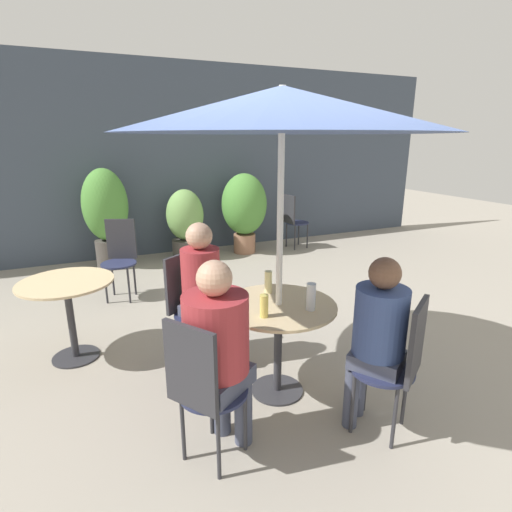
{
  "coord_description": "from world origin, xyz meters",
  "views": [
    {
      "loc": [
        -1.34,
        -2.32,
        1.84
      ],
      "look_at": [
        -0.13,
        0.41,
        0.96
      ],
      "focal_mm": 28.0,
      "sensor_mm": 36.0,
      "label": 1
    }
  ],
  "objects_px": {
    "bistro_chair_0": "(189,300)",
    "beer_glass_1": "(311,297)",
    "cafe_table_near": "(278,322)",
    "bistro_chair_2": "(400,358)",
    "seated_person_0": "(202,283)",
    "beer_glass_0": "(264,306)",
    "bistro_chair_1": "(202,383)",
    "seated_person_2": "(377,330)",
    "bistro_chair_4": "(293,217)",
    "cafe_table_far": "(68,299)",
    "seated_person_1": "(218,345)",
    "potted_plant_1": "(185,221)",
    "umbrella": "(282,110)",
    "bistro_chair_3": "(120,252)",
    "beer_glass_2": "(268,282)",
    "potted_plant_0": "(106,212)",
    "potted_plant_2": "(244,207)"
  },
  "relations": [
    {
      "from": "bistro_chair_0",
      "to": "beer_glass_1",
      "type": "height_order",
      "value": "bistro_chair_0"
    },
    {
      "from": "cafe_table_near",
      "to": "bistro_chair_2",
      "type": "distance_m",
      "value": 0.85
    },
    {
      "from": "seated_person_0",
      "to": "beer_glass_0",
      "type": "xyz_separation_m",
      "value": [
        0.21,
        -0.73,
        0.05
      ]
    },
    {
      "from": "beer_glass_0",
      "to": "beer_glass_1",
      "type": "xyz_separation_m",
      "value": [
        0.34,
        -0.03,
        0.02
      ]
    },
    {
      "from": "bistro_chair_0",
      "to": "bistro_chair_1",
      "type": "xyz_separation_m",
      "value": [
        -0.24,
        -1.18,
        0.0
      ]
    },
    {
      "from": "beer_glass_0",
      "to": "beer_glass_1",
      "type": "bearing_deg",
      "value": -4.6
    },
    {
      "from": "beer_glass_0",
      "to": "seated_person_2",
      "type": "bearing_deg",
      "value": -37.54
    },
    {
      "from": "bistro_chair_4",
      "to": "seated_person_2",
      "type": "distance_m",
      "value": 4.49
    },
    {
      "from": "cafe_table_far",
      "to": "bistro_chair_1",
      "type": "xyz_separation_m",
      "value": [
        0.69,
        -1.62,
        0.0
      ]
    },
    {
      "from": "seated_person_1",
      "to": "bistro_chair_2",
      "type": "bearing_deg",
      "value": -140.64
    },
    {
      "from": "cafe_table_near",
      "to": "potted_plant_1",
      "type": "height_order",
      "value": "potted_plant_1"
    },
    {
      "from": "bistro_chair_2",
      "to": "umbrella",
      "type": "xyz_separation_m",
      "value": [
        -0.47,
        0.71,
        1.46
      ]
    },
    {
      "from": "cafe_table_far",
      "to": "bistro_chair_1",
      "type": "relative_size",
      "value": 0.82
    },
    {
      "from": "bistro_chair_3",
      "to": "bistro_chair_4",
      "type": "distance_m",
      "value": 3.14
    },
    {
      "from": "seated_person_2",
      "to": "beer_glass_0",
      "type": "relative_size",
      "value": 7.57
    },
    {
      "from": "beer_glass_1",
      "to": "beer_glass_2",
      "type": "relative_size",
      "value": 1.11
    },
    {
      "from": "bistro_chair_4",
      "to": "potted_plant_0",
      "type": "height_order",
      "value": "potted_plant_0"
    },
    {
      "from": "cafe_table_near",
      "to": "beer_glass_2",
      "type": "height_order",
      "value": "beer_glass_2"
    },
    {
      "from": "bistro_chair_2",
      "to": "potted_plant_1",
      "type": "xyz_separation_m",
      "value": [
        -0.22,
        4.43,
        0.05
      ]
    },
    {
      "from": "potted_plant_1",
      "to": "potted_plant_0",
      "type": "bearing_deg",
      "value": 179.39
    },
    {
      "from": "seated_person_1",
      "to": "potted_plant_0",
      "type": "relative_size",
      "value": 0.84
    },
    {
      "from": "bistro_chair_0",
      "to": "beer_glass_0",
      "type": "distance_m",
      "value": 0.94
    },
    {
      "from": "seated_person_2",
      "to": "beer_glass_2",
      "type": "height_order",
      "value": "seated_person_2"
    },
    {
      "from": "cafe_table_far",
      "to": "potted_plant_0",
      "type": "height_order",
      "value": "potted_plant_0"
    },
    {
      "from": "beer_glass_0",
      "to": "potted_plant_2",
      "type": "height_order",
      "value": "potted_plant_2"
    },
    {
      "from": "bistro_chair_3",
      "to": "seated_person_0",
      "type": "bearing_deg",
      "value": -54.68
    },
    {
      "from": "beer_glass_0",
      "to": "potted_plant_2",
      "type": "distance_m",
      "value": 4.06
    },
    {
      "from": "beer_glass_0",
      "to": "beer_glass_2",
      "type": "bearing_deg",
      "value": 60.81
    },
    {
      "from": "beer_glass_2",
      "to": "potted_plant_2",
      "type": "bearing_deg",
      "value": 70.7
    },
    {
      "from": "bistro_chair_2",
      "to": "potted_plant_2",
      "type": "distance_m",
      "value": 4.45
    },
    {
      "from": "beer_glass_1",
      "to": "bistro_chair_1",
      "type": "bearing_deg",
      "value": -160.96
    },
    {
      "from": "cafe_table_near",
      "to": "bistro_chair_4",
      "type": "distance_m",
      "value": 4.14
    },
    {
      "from": "bistro_chair_1",
      "to": "potted_plant_1",
      "type": "distance_m",
      "value": 4.3
    },
    {
      "from": "umbrella",
      "to": "bistro_chair_0",
      "type": "bearing_deg",
      "value": 123.61
    },
    {
      "from": "seated_person_0",
      "to": "seated_person_1",
      "type": "height_order",
      "value": "same"
    },
    {
      "from": "potted_plant_0",
      "to": "seated_person_1",
      "type": "bearing_deg",
      "value": -85.71
    },
    {
      "from": "bistro_chair_0",
      "to": "beer_glass_0",
      "type": "bearing_deg",
      "value": -104.92
    },
    {
      "from": "bistro_chair_2",
      "to": "potted_plant_1",
      "type": "relative_size",
      "value": 0.85
    },
    {
      "from": "cafe_table_far",
      "to": "bistro_chair_2",
      "type": "height_order",
      "value": "bistro_chair_2"
    },
    {
      "from": "potted_plant_0",
      "to": "potted_plant_2",
      "type": "xyz_separation_m",
      "value": [
        2.12,
        -0.07,
        -0.07
      ]
    },
    {
      "from": "seated_person_2",
      "to": "beer_glass_1",
      "type": "height_order",
      "value": "seated_person_2"
    },
    {
      "from": "seated_person_1",
      "to": "seated_person_2",
      "type": "distance_m",
      "value": 0.99
    },
    {
      "from": "potted_plant_1",
      "to": "umbrella",
      "type": "height_order",
      "value": "umbrella"
    },
    {
      "from": "potted_plant_0",
      "to": "bistro_chair_0",
      "type": "bearing_deg",
      "value": -82.08
    },
    {
      "from": "seated_person_1",
      "to": "bistro_chair_1",
      "type": "bearing_deg",
      "value": 90.0
    },
    {
      "from": "cafe_table_far",
      "to": "bistro_chair_0",
      "type": "relative_size",
      "value": 0.82
    },
    {
      "from": "seated_person_1",
      "to": "beer_glass_0",
      "type": "relative_size",
      "value": 7.89
    },
    {
      "from": "cafe_table_near",
      "to": "potted_plant_1",
      "type": "xyz_separation_m",
      "value": [
        0.25,
        3.72,
        0.03
      ]
    },
    {
      "from": "bistro_chair_2",
      "to": "beer_glass_2",
      "type": "distance_m",
      "value": 1.07
    },
    {
      "from": "seated_person_2",
      "to": "potted_plant_1",
      "type": "distance_m",
      "value": 4.31
    }
  ]
}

